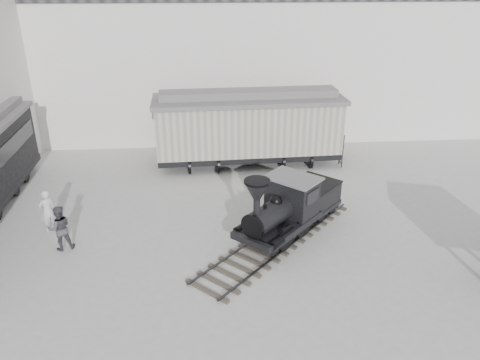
{
  "coord_description": "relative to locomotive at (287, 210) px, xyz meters",
  "views": [
    {
      "loc": [
        -1.54,
        -12.38,
        9.61
      ],
      "look_at": [
        -0.27,
        4.37,
        2.0
      ],
      "focal_mm": 35.0,
      "sensor_mm": 36.0,
      "label": 1
    }
  ],
  "objects": [
    {
      "name": "locomotive",
      "position": [
        0.0,
        0.0,
        0.0
      ],
      "size": [
        7.11,
        7.42,
        2.98
      ],
      "rotation": [
        0.0,
        0.0,
        -0.75
      ],
      "color": "#312925",
      "rests_on": "ground"
    },
    {
      "name": "visitor_a",
      "position": [
        -9.4,
        1.05,
        -0.22
      ],
      "size": [
        0.76,
        0.74,
        1.75
      ],
      "primitive_type": "imported",
      "rotation": [
        0.0,
        0.0,
        3.86
      ],
      "color": "silver",
      "rests_on": "ground"
    },
    {
      "name": "ground",
      "position": [
        -1.5,
        -3.43,
        -1.1
      ],
      "size": [
        90.0,
        90.0,
        0.0
      ],
      "primitive_type": "plane",
      "color": "#9E9E9B"
    },
    {
      "name": "visitor_b",
      "position": [
        -8.53,
        -0.38,
        -0.22
      ],
      "size": [
        1.04,
        0.92,
        1.76
      ],
      "primitive_type": "imported",
      "rotation": [
        0.0,
        0.0,
        3.49
      ],
      "color": "#414047",
      "rests_on": "ground"
    },
    {
      "name": "boxcar",
      "position": [
        -0.82,
        7.53,
        1.0
      ],
      "size": [
        9.91,
        3.46,
        4.01
      ],
      "rotation": [
        0.0,
        0.0,
        0.04
      ],
      "color": "black",
      "rests_on": "ground"
    },
    {
      "name": "north_wall",
      "position": [
        -1.5,
        11.56,
        4.45
      ],
      "size": [
        34.0,
        2.51,
        11.0
      ],
      "color": "silver",
      "rests_on": "ground"
    }
  ]
}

